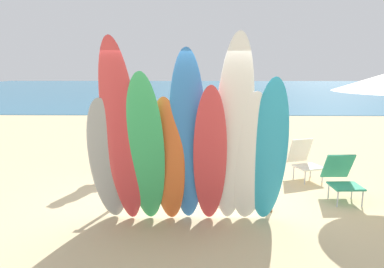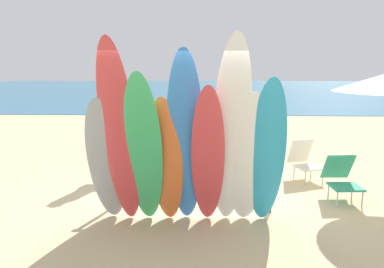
{
  "view_description": "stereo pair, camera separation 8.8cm",
  "coord_description": "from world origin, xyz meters",
  "px_view_note": "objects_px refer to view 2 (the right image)",
  "views": [
    {
      "loc": [
        0.14,
        -5.43,
        2.32
      ],
      "look_at": [
        0.0,
        1.69,
        0.96
      ],
      "focal_mm": 33.27,
      "sensor_mm": 36.0,
      "label": 1
    },
    {
      "loc": [
        0.23,
        -5.43,
        2.32
      ],
      "look_at": [
        0.0,
        1.69,
        0.96
      ],
      "focal_mm": 33.27,
      "sensor_mm": 36.0,
      "label": 2
    }
  ],
  "objects_px": {
    "surfboard_orange_3": "(166,162)",
    "surfboard_blue_4": "(185,143)",
    "beach_chair_red": "(304,159)",
    "surfboard_white_6": "(231,136)",
    "beachgoer_by_water": "(232,105)",
    "surfboard_grey_0": "(106,163)",
    "surfboard_red_5": "(208,159)",
    "surfboard_red_1": "(120,139)",
    "surfboard_green_2": "(144,153)",
    "surfboard_white_7": "(249,161)",
    "surfboard_teal_8": "(267,155)",
    "surfboard_rack": "(189,179)",
    "beachgoer_near_rack": "(113,135)",
    "beachgoer_midbeach": "(251,129)",
    "beach_chair_blue": "(341,176)"
  },
  "relations": [
    {
      "from": "surfboard_orange_3",
      "to": "surfboard_blue_4",
      "type": "xyz_separation_m",
      "value": [
        0.28,
        -0.08,
        0.31
      ]
    },
    {
      "from": "beach_chair_red",
      "to": "surfboard_white_6",
      "type": "bearing_deg",
      "value": -145.51
    },
    {
      "from": "beachgoer_by_water",
      "to": "surfboard_grey_0",
      "type": "bearing_deg",
      "value": 174.61
    },
    {
      "from": "beach_chair_red",
      "to": "surfboard_red_5",
      "type": "bearing_deg",
      "value": -150.16
    },
    {
      "from": "surfboard_grey_0",
      "to": "surfboard_white_6",
      "type": "xyz_separation_m",
      "value": [
        1.75,
        -0.07,
        0.4
      ]
    },
    {
      "from": "surfboard_red_1",
      "to": "surfboard_green_2",
      "type": "xyz_separation_m",
      "value": [
        0.3,
        0.07,
        -0.21
      ]
    },
    {
      "from": "surfboard_white_6",
      "to": "beachgoer_by_water",
      "type": "xyz_separation_m",
      "value": [
        0.72,
        8.8,
        -0.52
      ]
    },
    {
      "from": "surfboard_blue_4",
      "to": "surfboard_white_7",
      "type": "bearing_deg",
      "value": 5.56
    },
    {
      "from": "surfboard_teal_8",
      "to": "surfboard_rack",
      "type": "bearing_deg",
      "value": 155.24
    },
    {
      "from": "surfboard_teal_8",
      "to": "beachgoer_by_water",
      "type": "distance_m",
      "value": 8.73
    },
    {
      "from": "surfboard_green_2",
      "to": "surfboard_white_6",
      "type": "distance_m",
      "value": 1.22
    },
    {
      "from": "surfboard_red_5",
      "to": "beachgoer_near_rack",
      "type": "relative_size",
      "value": 1.44
    },
    {
      "from": "surfboard_white_7",
      "to": "beachgoer_by_water",
      "type": "height_order",
      "value": "surfboard_white_7"
    },
    {
      "from": "beachgoer_midbeach",
      "to": "beachgoer_near_rack",
      "type": "xyz_separation_m",
      "value": [
        -2.9,
        -0.24,
        -0.11
      ]
    },
    {
      "from": "surfboard_red_5",
      "to": "beachgoer_by_water",
      "type": "bearing_deg",
      "value": 84.4
    },
    {
      "from": "surfboard_red_5",
      "to": "surfboard_white_6",
      "type": "relative_size",
      "value": 0.79
    },
    {
      "from": "surfboard_blue_4",
      "to": "surfboard_red_1",
      "type": "bearing_deg",
      "value": -172.43
    },
    {
      "from": "beach_chair_blue",
      "to": "surfboard_rack",
      "type": "bearing_deg",
      "value": -169.61
    },
    {
      "from": "surfboard_white_7",
      "to": "beachgoer_near_rack",
      "type": "xyz_separation_m",
      "value": [
        -2.53,
        2.36,
        -0.11
      ]
    },
    {
      "from": "surfboard_white_7",
      "to": "beach_chair_blue",
      "type": "height_order",
      "value": "surfboard_white_7"
    },
    {
      "from": "surfboard_teal_8",
      "to": "beachgoer_midbeach",
      "type": "relative_size",
      "value": 1.31
    },
    {
      "from": "beach_chair_blue",
      "to": "surfboard_red_1",
      "type": "bearing_deg",
      "value": -161.59
    },
    {
      "from": "surfboard_rack",
      "to": "beachgoer_by_water",
      "type": "height_order",
      "value": "beachgoer_by_water"
    },
    {
      "from": "beachgoer_by_water",
      "to": "beach_chair_red",
      "type": "bearing_deg",
      "value": -160.68
    },
    {
      "from": "surfboard_rack",
      "to": "surfboard_teal_8",
      "type": "distance_m",
      "value": 1.38
    },
    {
      "from": "beach_chair_red",
      "to": "beachgoer_near_rack",
      "type": "bearing_deg",
      "value": 159.11
    },
    {
      "from": "surfboard_green_2",
      "to": "surfboard_red_5",
      "type": "distance_m",
      "value": 0.89
    },
    {
      "from": "surfboard_red_1",
      "to": "surfboard_white_7",
      "type": "height_order",
      "value": "surfboard_red_1"
    },
    {
      "from": "surfboard_red_1",
      "to": "surfboard_white_6",
      "type": "bearing_deg",
      "value": 5.12
    },
    {
      "from": "surfboard_rack",
      "to": "surfboard_blue_4",
      "type": "height_order",
      "value": "surfboard_blue_4"
    },
    {
      "from": "surfboard_white_7",
      "to": "surfboard_red_5",
      "type": "bearing_deg",
      "value": -171.46
    },
    {
      "from": "surfboard_white_7",
      "to": "surfboard_grey_0",
      "type": "bearing_deg",
      "value": 179.0
    },
    {
      "from": "surfboard_red_1",
      "to": "surfboard_blue_4",
      "type": "height_order",
      "value": "surfboard_red_1"
    },
    {
      "from": "surfboard_blue_4",
      "to": "beach_chair_red",
      "type": "relative_size",
      "value": 3.21
    },
    {
      "from": "surfboard_red_1",
      "to": "beachgoer_by_water",
      "type": "relative_size",
      "value": 1.92
    },
    {
      "from": "surfboard_green_2",
      "to": "beachgoer_near_rack",
      "type": "height_order",
      "value": "surfboard_green_2"
    },
    {
      "from": "beach_chair_blue",
      "to": "beachgoer_by_water",
      "type": "bearing_deg",
      "value": 97.26
    },
    {
      "from": "surfboard_blue_4",
      "to": "beachgoer_near_rack",
      "type": "xyz_separation_m",
      "value": [
        -1.64,
        2.45,
        -0.38
      ]
    },
    {
      "from": "beachgoer_midbeach",
      "to": "beach_chair_red",
      "type": "distance_m",
      "value": 1.25
    },
    {
      "from": "surfboard_green_2",
      "to": "surfboard_blue_4",
      "type": "relative_size",
      "value": 0.9
    },
    {
      "from": "surfboard_red_5",
      "to": "surfboard_teal_8",
      "type": "bearing_deg",
      "value": 5.8
    },
    {
      "from": "beachgoer_by_water",
      "to": "beach_chair_red",
      "type": "distance_m",
      "value": 6.45
    },
    {
      "from": "surfboard_green_2",
      "to": "surfboard_blue_4",
      "type": "distance_m",
      "value": 0.59
    },
    {
      "from": "beachgoer_by_water",
      "to": "surfboard_red_1",
      "type": "bearing_deg",
      "value": 176.39
    },
    {
      "from": "surfboard_orange_3",
      "to": "beach_chair_red",
      "type": "bearing_deg",
      "value": 46.17
    },
    {
      "from": "surfboard_red_1",
      "to": "beachgoer_near_rack",
      "type": "relative_size",
      "value": 1.82
    },
    {
      "from": "beachgoer_by_water",
      "to": "beach_chair_red",
      "type": "xyz_separation_m",
      "value": [
        1.0,
        -6.36,
        -0.42
      ]
    },
    {
      "from": "surfboard_teal_8",
      "to": "surfboard_red_5",
      "type": "bearing_deg",
      "value": -172.14
    },
    {
      "from": "beachgoer_near_rack",
      "to": "beach_chair_red",
      "type": "distance_m",
      "value": 4.0
    },
    {
      "from": "beachgoer_near_rack",
      "to": "beach_chair_blue",
      "type": "bearing_deg",
      "value": 116.81
    }
  ]
}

